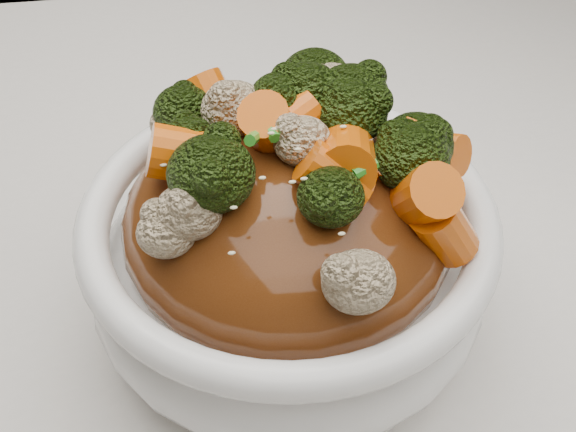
{
  "coord_description": "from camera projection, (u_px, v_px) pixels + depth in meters",
  "views": [
    {
      "loc": [
        -0.09,
        -0.28,
        1.06
      ],
      "look_at": [
        -0.05,
        -0.03,
        0.82
      ],
      "focal_mm": 42.0,
      "sensor_mm": 36.0,
      "label": 1
    }
  ],
  "objects": [
    {
      "name": "tablecloth",
      "position": [
        359.0,
        277.0,
        0.44
      ],
      "size": [
        1.2,
        0.8,
        0.04
      ],
      "primitive_type": "cube",
      "color": "silver",
      "rests_on": "dining_table"
    },
    {
      "name": "bowl",
      "position": [
        288.0,
        258.0,
        0.37
      ],
      "size": [
        0.27,
        0.27,
        0.08
      ],
      "primitive_type": null,
      "rotation": [
        0.0,
        0.0,
        0.31
      ],
      "color": "white",
      "rests_on": "tablecloth"
    },
    {
      "name": "sauce_base",
      "position": [
        288.0,
        220.0,
        0.35
      ],
      "size": [
        0.21,
        0.21,
        0.09
      ],
      "primitive_type": "ellipsoid",
      "rotation": [
        0.0,
        0.0,
        0.31
      ],
      "color": "#54280E",
      "rests_on": "bowl"
    },
    {
      "name": "carrots",
      "position": [
        288.0,
        123.0,
        0.3
      ],
      "size": [
        0.21,
        0.21,
        0.05
      ],
      "primitive_type": null,
      "rotation": [
        0.0,
        0.0,
        0.31
      ],
      "color": "#D35606",
      "rests_on": "sauce_base"
    },
    {
      "name": "broccoli",
      "position": [
        288.0,
        124.0,
        0.3
      ],
      "size": [
        0.21,
        0.21,
        0.04
      ],
      "primitive_type": null,
      "rotation": [
        0.0,
        0.0,
        0.31
      ],
      "color": "black",
      "rests_on": "sauce_base"
    },
    {
      "name": "cauliflower",
      "position": [
        288.0,
        128.0,
        0.31
      ],
      "size": [
        0.21,
        0.21,
        0.04
      ],
      "primitive_type": null,
      "rotation": [
        0.0,
        0.0,
        0.31
      ],
      "color": "tan",
      "rests_on": "sauce_base"
    },
    {
      "name": "scallions",
      "position": [
        288.0,
        121.0,
        0.3
      ],
      "size": [
        0.16,
        0.16,
        0.02
      ],
      "primitive_type": null,
      "rotation": [
        0.0,
        0.0,
        0.31
      ],
      "color": "#2A841E",
      "rests_on": "sauce_base"
    },
    {
      "name": "sesame_seeds",
      "position": [
        288.0,
        121.0,
        0.3
      ],
      "size": [
        0.19,
        0.19,
        0.01
      ],
      "primitive_type": null,
      "rotation": [
        0.0,
        0.0,
        0.31
      ],
      "color": "beige",
      "rests_on": "sauce_base"
    }
  ]
}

